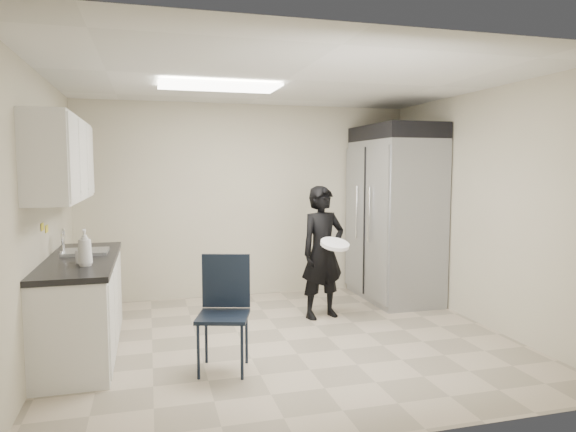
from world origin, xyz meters
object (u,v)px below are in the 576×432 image
object	(u,v)px
commercial_fridge	(394,220)
man_tuxedo	(323,252)
lower_counter	(82,308)
folding_chair	(223,316)

from	to	relation	value
commercial_fridge	man_tuxedo	xyz separation A→B (m)	(-1.21, -0.58, -0.28)
lower_counter	folding_chair	bearing A→B (deg)	-33.32
lower_counter	commercial_fridge	distance (m)	3.98
lower_counter	man_tuxedo	world-z (taller)	man_tuxedo
lower_counter	man_tuxedo	size ratio (longest dim) A/B	1.23
folding_chair	man_tuxedo	size ratio (longest dim) A/B	0.62
lower_counter	man_tuxedo	xyz separation A→B (m)	(2.57, 0.49, 0.34)
man_tuxedo	folding_chair	bearing A→B (deg)	-149.73
folding_chair	man_tuxedo	distance (m)	1.89
commercial_fridge	folding_chair	bearing A→B (deg)	-143.68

